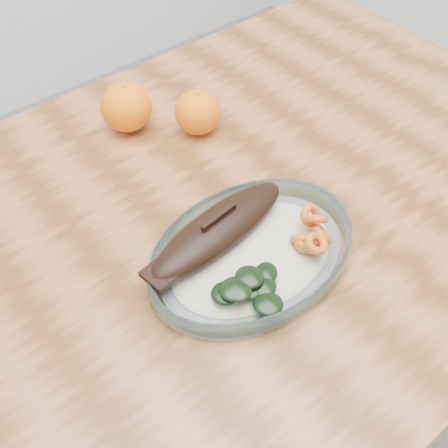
# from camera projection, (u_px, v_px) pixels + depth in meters

# --- Properties ---
(ground) EXTENTS (3.00, 3.00, 0.00)m
(ground) POSITION_uv_depth(u_px,v_px,m) (230.00, 416.00, 1.38)
(ground) COLOR slate
(ground) RESTS_ON ground
(dining_table) EXTENTS (1.20, 0.80, 0.75)m
(dining_table) POSITION_uv_depth(u_px,v_px,m) (233.00, 246.00, 0.90)
(dining_table) COLOR #5B3515
(dining_table) RESTS_ON ground
(plated_meal) EXTENTS (0.54, 0.54, 0.08)m
(plated_meal) POSITION_uv_depth(u_px,v_px,m) (251.00, 250.00, 0.74)
(plated_meal) COLOR white
(plated_meal) RESTS_ON dining_table
(orange_left) EXTENTS (0.08, 0.08, 0.08)m
(orange_left) POSITION_uv_depth(u_px,v_px,m) (126.00, 107.00, 0.91)
(orange_left) COLOR #FF6405
(orange_left) RESTS_ON dining_table
(orange_right) EXTENTS (0.07, 0.07, 0.07)m
(orange_right) POSITION_uv_depth(u_px,v_px,m) (198.00, 112.00, 0.91)
(orange_right) COLOR #FF6405
(orange_right) RESTS_ON dining_table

